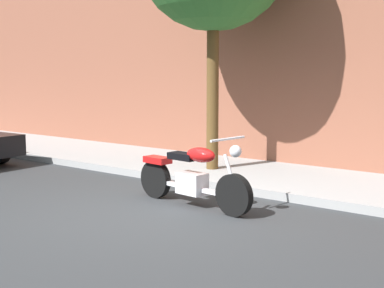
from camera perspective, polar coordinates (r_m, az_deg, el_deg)
name	(u,v)px	position (r m, az deg, el deg)	size (l,w,h in m)	color
ground_plane	(158,213)	(7.76, -3.61, -7.31)	(60.00, 60.00, 0.00)	#303335
sidewalk	(264,177)	(10.11, 7.64, -3.45)	(24.36, 2.54, 0.14)	#9A9A9A
motorcycle	(192,177)	(8.03, 0.01, -3.49)	(2.23, 0.70, 1.10)	black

